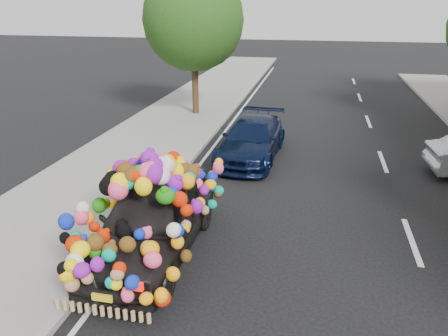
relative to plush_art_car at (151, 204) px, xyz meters
name	(u,v)px	position (x,y,z in m)	size (l,w,h in m)	color
ground	(245,224)	(1.61, 1.53, -1.07)	(100.00, 100.00, 0.00)	black
sidewalk	(73,204)	(-2.69, 1.53, -1.01)	(4.00, 60.00, 0.12)	gray
kerb	(148,212)	(-0.74, 1.53, -1.01)	(0.15, 60.00, 0.13)	gray
lane_markings	(412,241)	(5.21, 1.53, -1.07)	(6.00, 50.00, 0.01)	silver
tree_near_sidewalk	(194,20)	(-2.19, 11.03, 2.95)	(4.20, 4.20, 6.13)	#332114
plush_art_car	(151,204)	(0.00, 0.00, 0.00)	(2.10, 4.48, 2.10)	black
navy_sedan	(252,139)	(1.07, 6.03, -0.46)	(1.73, 4.26, 1.24)	black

